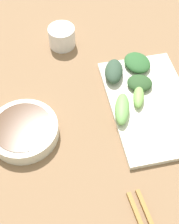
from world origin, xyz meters
TOP-DOWN VIEW (x-y plane):
  - tabletop at (0.00, 0.00)m, footprint 2.10×2.10m
  - sauce_bowl at (-0.18, -0.02)m, footprint 0.15×0.15m
  - serving_plate at (0.11, -0.01)m, footprint 0.18×0.29m
  - broccoli_leafy_0 at (0.05, 0.09)m, footprint 0.06×0.08m
  - broccoli_leafy_1 at (0.11, 0.11)m, footprint 0.08×0.08m
  - broccoli_stalk_2 at (0.08, 0.01)m, footprint 0.04×0.07m
  - broccoli_stalk_4 at (0.04, -0.02)m, footprint 0.06×0.09m
  - broccoli_leafy_5 at (0.10, 0.05)m, footprint 0.07×0.07m
  - tea_cup at (-0.05, 0.24)m, footprint 0.07×0.07m

SIDE VIEW (x-z plane):
  - tabletop at x=0.00m, z-range 0.00..0.02m
  - serving_plate at x=0.11m, z-range 0.02..0.03m
  - sauce_bowl at x=-0.18m, z-range 0.02..0.05m
  - broccoli_leafy_5 at x=0.10m, z-range 0.03..0.05m
  - broccoli_leafy_1 at x=0.11m, z-range 0.03..0.05m
  - broccoli_stalk_2 at x=0.08m, z-range 0.03..0.05m
  - broccoli_stalk_4 at x=0.04m, z-range 0.03..0.06m
  - tea_cup at x=-0.05m, z-range 0.02..0.07m
  - broccoli_leafy_0 at x=0.05m, z-range 0.03..0.06m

